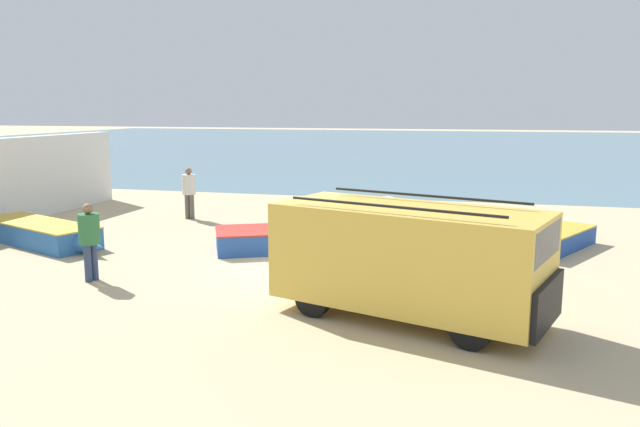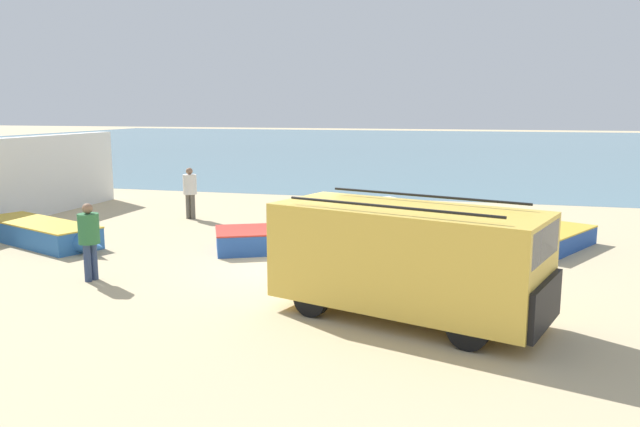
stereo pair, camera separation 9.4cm
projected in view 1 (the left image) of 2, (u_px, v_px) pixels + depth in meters
The scene contains 9 objects.
ground_plane at pixel (296, 267), 15.24m from camera, with size 200.00×200.00×0.00m, color tan.
sea_water at pixel (440, 145), 64.84m from camera, with size 120.00×80.00×0.01m, color slate.
parked_van at pixel (410, 257), 11.36m from camera, with size 5.32×3.39×2.21m.
fishing_rowboat_0 at pixel (288, 238), 17.12m from camera, with size 4.46×3.08×0.58m.
fishing_rowboat_1 at pixel (42, 233), 17.70m from camera, with size 5.28×2.91×0.62m.
fishing_rowboat_2 at pixel (359, 210), 21.79m from camera, with size 3.92×3.64×0.61m.
fishing_rowboat_3 at pixel (549, 239), 17.23m from camera, with size 2.88×3.99×0.53m.
fisherman_0 at pixel (189, 188), 21.64m from camera, with size 0.47×0.47×1.79m.
fisherman_1 at pixel (89, 235), 13.83m from camera, with size 0.46×0.46×1.76m.
Camera 1 is at (4.31, -14.17, 3.84)m, focal length 35.00 mm.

